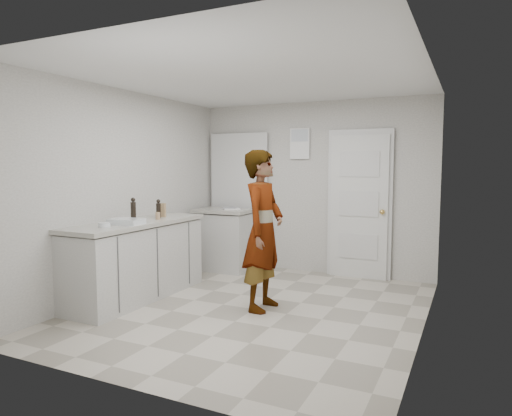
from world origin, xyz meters
The scene contains 12 objects.
ground centered at (0.00, 0.00, 0.00)m, with size 4.00×4.00×0.00m, color gray.
room_shell centered at (-0.17, 1.95, 1.02)m, with size 4.00×4.00×4.00m.
main_counter centered at (-1.45, -0.20, 0.43)m, with size 0.64×1.96×0.93m.
side_counter centered at (-1.25, 1.55, 0.43)m, with size 0.84×0.61×0.93m.
person centered at (0.08, 0.07, 0.87)m, with size 0.64×0.42×1.75m, color silver.
cake_mix_box centered at (-1.44, 0.28, 1.01)m, with size 0.11×0.05×0.18m, color #A78053.
spice_jar centered at (-1.31, 0.04, 0.97)m, with size 0.06×0.06×0.09m, color tan.
oil_cruet_a centered at (-1.42, 0.19, 1.04)m, with size 0.06×0.06×0.23m.
oil_cruet_b centered at (-1.46, -0.23, 1.06)m, with size 0.06×0.06×0.28m.
baking_dish centered at (-1.35, -0.48, 0.95)m, with size 0.38×0.29×0.06m.
egg_bowl centered at (-1.40, -0.76, 0.95)m, with size 0.13×0.13×0.05m.
papers centered at (-1.15, 1.60, 0.93)m, with size 0.23×0.30×0.01m, color white.
Camera 1 is at (2.13, -4.41, 1.57)m, focal length 32.00 mm.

